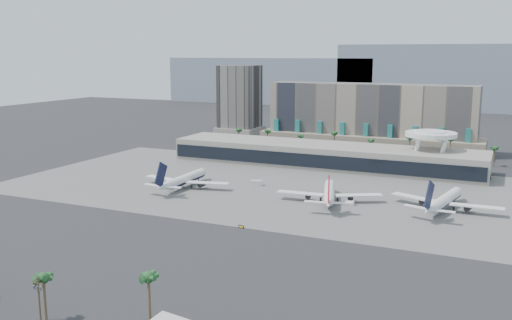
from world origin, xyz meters
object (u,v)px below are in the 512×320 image
at_px(airliner_left, 184,179).
at_px(airliner_centre, 329,193).
at_px(airliner_right, 444,200).
at_px(service_vehicle_a, 257,183).
at_px(utility_pole, 39,298).
at_px(taxiway_sign, 241,227).
at_px(service_vehicle_b, 350,203).

bearing_deg(airliner_left, airliner_centre, 1.61).
bearing_deg(airliner_right, service_vehicle_a, -174.98).
xyz_separation_m(utility_pole, airliner_left, (-41.43, 130.33, -3.22)).
xyz_separation_m(airliner_right, taxiway_sign, (-63.10, -53.89, -3.50)).
distance_m(airliner_right, service_vehicle_b, 36.89).
xyz_separation_m(airliner_centre, airliner_right, (45.10, 6.75, 0.04)).
distance_m(utility_pole, airliner_left, 136.79).
distance_m(airliner_centre, airliner_right, 45.61).
bearing_deg(airliner_right, service_vehicle_b, -156.75).
xyz_separation_m(service_vehicle_a, taxiway_sign, (21.98, -62.38, -0.73)).
relative_size(utility_pole, airliner_centre, 0.27).
distance_m(airliner_centre, taxiway_sign, 50.58).
xyz_separation_m(airliner_centre, service_vehicle_a, (-39.97, 15.24, -2.73)).
height_order(airliner_left, service_vehicle_a, airliner_left).
bearing_deg(service_vehicle_b, service_vehicle_a, 142.53).
height_order(utility_pole, airliner_right, airliner_right).
height_order(airliner_left, taxiway_sign, airliner_left).
bearing_deg(utility_pole, service_vehicle_b, 74.49).
distance_m(utility_pole, service_vehicle_a, 148.74).
height_order(utility_pole, service_vehicle_b, utility_pole).
xyz_separation_m(airliner_centre, taxiway_sign, (-18.00, -47.14, -3.46)).
bearing_deg(airliner_centre, taxiway_sign, -126.99).
relative_size(airliner_left, service_vehicle_b, 13.26).
relative_size(airliner_centre, airliner_right, 0.97).
bearing_deg(airliner_centre, service_vehicle_a, 143.03).
distance_m(service_vehicle_b, taxiway_sign, 53.38).
height_order(airliner_left, airliner_centre, airliner_centre).
xyz_separation_m(utility_pole, taxiway_sign, (9.32, 85.70, -6.63)).
bearing_deg(airliner_centre, airliner_left, 166.00).
relative_size(airliner_left, airliner_right, 0.99).
relative_size(airliner_right, taxiway_sign, 20.01).
bearing_deg(service_vehicle_a, airliner_centre, -38.98).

